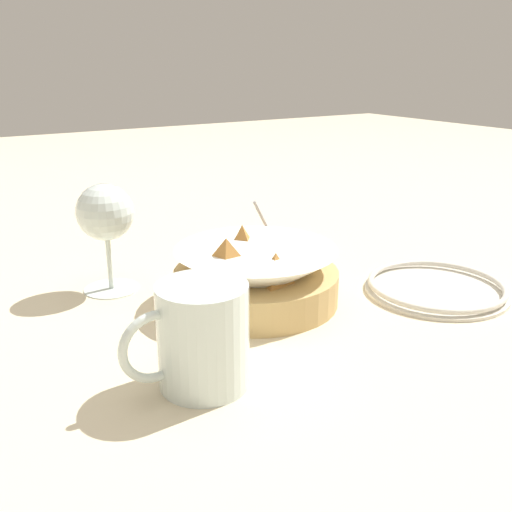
{
  "coord_description": "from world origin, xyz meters",
  "views": [
    {
      "loc": [
        0.41,
        0.59,
        0.31
      ],
      "look_at": [
        0.04,
        -0.01,
        0.06
      ],
      "focal_mm": 40.0,
      "sensor_mm": 36.0,
      "label": 1
    }
  ],
  "objects_px": {
    "food_basket": "(256,276)",
    "sauce_cup": "(273,246)",
    "beer_mug": "(202,340)",
    "side_plate": "(436,287)",
    "wine_glass": "(105,216)"
  },
  "relations": [
    {
      "from": "beer_mug",
      "to": "side_plate",
      "type": "xyz_separation_m",
      "value": [
        -0.39,
        -0.04,
        -0.04
      ]
    },
    {
      "from": "sauce_cup",
      "to": "food_basket",
      "type": "bearing_deg",
      "value": 49.2
    },
    {
      "from": "food_basket",
      "to": "sauce_cup",
      "type": "relative_size",
      "value": 2.21
    },
    {
      "from": "wine_glass",
      "to": "beer_mug",
      "type": "xyz_separation_m",
      "value": [
        0.0,
        0.29,
        -0.06
      ]
    },
    {
      "from": "sauce_cup",
      "to": "wine_glass",
      "type": "distance_m",
      "value": 0.28
    },
    {
      "from": "beer_mug",
      "to": "food_basket",
      "type": "bearing_deg",
      "value": -136.33
    },
    {
      "from": "sauce_cup",
      "to": "beer_mug",
      "type": "height_order",
      "value": "beer_mug"
    },
    {
      "from": "wine_glass",
      "to": "side_plate",
      "type": "xyz_separation_m",
      "value": [
        -0.38,
        0.25,
        -0.1
      ]
    },
    {
      "from": "sauce_cup",
      "to": "side_plate",
      "type": "height_order",
      "value": "sauce_cup"
    },
    {
      "from": "food_basket",
      "to": "beer_mug",
      "type": "relative_size",
      "value": 1.66
    },
    {
      "from": "beer_mug",
      "to": "side_plate",
      "type": "bearing_deg",
      "value": -174.14
    },
    {
      "from": "food_basket",
      "to": "side_plate",
      "type": "distance_m",
      "value": 0.26
    },
    {
      "from": "food_basket",
      "to": "side_plate",
      "type": "height_order",
      "value": "food_basket"
    },
    {
      "from": "sauce_cup",
      "to": "side_plate",
      "type": "bearing_deg",
      "value": 114.12
    },
    {
      "from": "food_basket",
      "to": "sauce_cup",
      "type": "bearing_deg",
      "value": -130.8
    }
  ]
}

